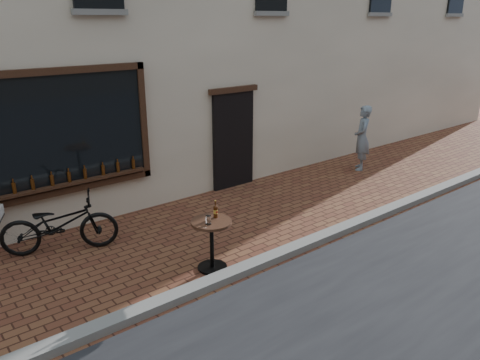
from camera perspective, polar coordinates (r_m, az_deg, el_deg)
ground at (r=7.53m, az=4.00°, el=-10.77°), size 90.00×90.00×0.00m
kerb at (r=7.63m, az=2.98°, el=-9.81°), size 90.00×0.25×0.12m
cargo_bicycle at (r=8.40m, az=-21.42°, el=-4.99°), size 2.24×1.40×1.06m
bistro_table at (r=7.28m, az=-3.46°, el=-6.66°), size 0.64×0.64×1.09m
pedestrian at (r=12.46m, az=14.66°, el=4.98°), size 0.72×0.71×1.67m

